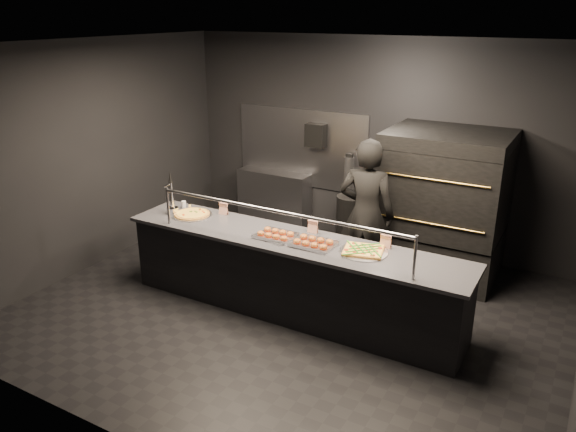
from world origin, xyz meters
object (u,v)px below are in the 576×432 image
object	(u,v)px
slider_tray_b	(313,243)
square_pizza	(363,251)
pizza_oven	(443,204)
worker	(366,214)
round_pizza	(192,214)
beer_tap	(172,202)
service_counter	(291,275)
slider_tray_a	(276,235)
trash_bin	(351,220)
towel_dispenser	(316,135)
fire_extinguisher	(349,171)
prep_shelf	(274,199)

from	to	relation	value
slider_tray_b	square_pizza	size ratio (longest dim) A/B	0.93
pizza_oven	worker	distance (m)	1.11
round_pizza	pizza_oven	bearing A→B (deg)	35.04
pizza_oven	beer_tap	bearing A→B (deg)	-146.42
service_counter	slider_tray_a	distance (m)	0.51
slider_tray_a	trash_bin	xyz separation A→B (m)	(-0.04, 2.26, -0.57)
beer_tap	round_pizza	world-z (taller)	beer_tap
pizza_oven	square_pizza	world-z (taller)	pizza_oven
towel_dispenser	beer_tap	xyz separation A→B (m)	(-0.79, -2.41, -0.47)
fire_extinguisher	trash_bin	size ratio (longest dim) A/B	0.68
pizza_oven	trash_bin	size ratio (longest dim) A/B	2.56
towel_dispenser	trash_bin	xyz separation A→B (m)	(0.69, -0.17, -1.18)
slider_tray_b	worker	xyz separation A→B (m)	(0.16, 1.11, 0.01)
trash_bin	beer_tap	bearing A→B (deg)	-123.47
round_pizza	slider_tray_a	xyz separation A→B (m)	(1.26, -0.10, 0.01)
slider_tray_a	trash_bin	distance (m)	2.34
slider_tray_b	square_pizza	distance (m)	0.55
pizza_oven	slider_tray_b	xyz separation A→B (m)	(-0.90, -1.94, -0.02)
slider_tray_b	slider_tray_a	bearing A→B (deg)	-179.96
worker	fire_extinguisher	bearing A→B (deg)	-66.42
slider_tray_a	square_pizza	xyz separation A→B (m)	(1.02, 0.09, -0.01)
trash_bin	prep_shelf	bearing A→B (deg)	175.89
service_counter	trash_bin	size ratio (longest dim) A/B	5.50
pizza_oven	slider_tray_a	xyz separation A→B (m)	(-1.37, -1.94, -0.02)
pizza_oven	prep_shelf	xyz separation A→B (m)	(-2.80, 0.42, -0.52)
fire_extinguisher	square_pizza	distance (m)	2.64
service_counter	slider_tray_b	xyz separation A→B (m)	(0.30, -0.04, 0.48)
towel_dispenser	square_pizza	distance (m)	2.99
beer_tap	fire_extinguisher	bearing A→B (deg)	61.04
prep_shelf	round_pizza	size ratio (longest dim) A/B	2.39
prep_shelf	service_counter	bearing A→B (deg)	-55.41
service_counter	prep_shelf	distance (m)	2.82
towel_dispenser	round_pizza	distance (m)	2.48
towel_dispenser	trash_bin	bearing A→B (deg)	-13.81
pizza_oven	slider_tray_a	size ratio (longest dim) A/B	3.86
beer_tap	worker	size ratio (longest dim) A/B	0.29
worker	slider_tray_a	bearing A→B (deg)	52.06
towel_dispenser	beer_tap	distance (m)	2.58
service_counter	square_pizza	xyz separation A→B (m)	(0.85, 0.05, 0.47)
round_pizza	slider_tray_b	size ratio (longest dim) A/B	1.05
slider_tray_b	worker	size ratio (longest dim) A/B	0.25
pizza_oven	beer_tap	xyz separation A→B (m)	(-2.89, -1.92, 0.11)
trash_bin	round_pizza	bearing A→B (deg)	-119.52
pizza_oven	service_counter	bearing A→B (deg)	-122.27
round_pizza	worker	distance (m)	2.16
beer_tap	worker	xyz separation A→B (m)	(2.16, 1.08, -0.12)
beer_tap	square_pizza	distance (m)	2.54
pizza_oven	towel_dispenser	xyz separation A→B (m)	(-2.10, 0.49, 0.58)
square_pizza	pizza_oven	bearing A→B (deg)	79.29
pizza_oven	towel_dispenser	bearing A→B (deg)	166.86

